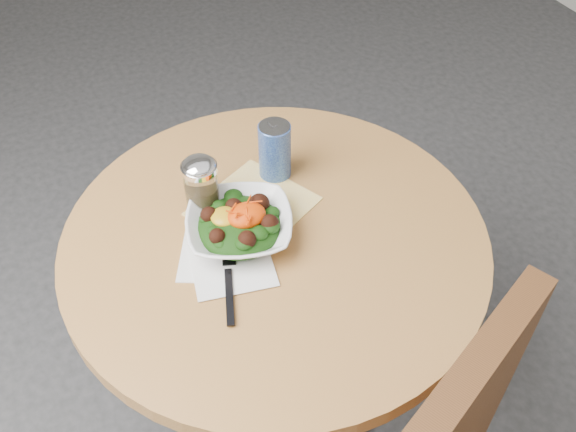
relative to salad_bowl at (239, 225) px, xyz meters
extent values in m
plane|color=#2B2B2E|center=(0.07, -0.03, -0.78)|extent=(6.00, 6.00, 0.00)
cylinder|color=black|center=(0.07, -0.03, -0.77)|extent=(0.52, 0.52, 0.03)
cylinder|color=black|center=(0.07, -0.03, -0.43)|extent=(0.10, 0.10, 0.71)
cylinder|color=#C58D47|center=(0.07, -0.03, -0.05)|extent=(0.90, 0.90, 0.04)
cube|color=#DD9D0B|center=(0.06, 0.07, -0.03)|extent=(0.30, 0.29, 0.00)
cube|color=silver|center=(-0.06, -0.03, -0.03)|extent=(0.22, 0.22, 0.00)
cube|color=silver|center=(-0.05, -0.07, -0.03)|extent=(0.19, 0.19, 0.00)
imported|color=white|center=(0.00, 0.00, 0.00)|extent=(0.28, 0.28, 0.05)
ellipsoid|color=black|center=(0.00, 0.00, -0.01)|extent=(0.18, 0.18, 0.06)
ellipsoid|color=#C39013|center=(-0.03, 0.02, 0.02)|extent=(0.06, 0.06, 0.02)
ellipsoid|color=#F25005|center=(0.01, -0.01, 0.03)|extent=(0.08, 0.07, 0.04)
cube|color=black|center=(-0.08, -0.14, -0.02)|extent=(0.06, 0.13, 0.00)
cube|color=black|center=(-0.04, -0.04, -0.02)|extent=(0.05, 0.08, 0.00)
cylinder|color=silver|center=(-0.04, 0.11, 0.03)|extent=(0.07, 0.07, 0.11)
cylinder|color=olive|center=(-0.04, 0.11, 0.00)|extent=(0.06, 0.06, 0.06)
cylinder|color=white|center=(-0.04, 0.11, 0.09)|extent=(0.08, 0.08, 0.01)
ellipsoid|color=white|center=(-0.04, 0.11, 0.09)|extent=(0.07, 0.07, 0.03)
cylinder|color=navy|center=(0.15, 0.14, 0.04)|extent=(0.07, 0.07, 0.14)
cylinder|color=silver|center=(0.15, 0.14, 0.11)|extent=(0.07, 0.07, 0.00)
cube|color=silver|center=(0.15, 0.15, 0.11)|extent=(0.01, 0.02, 0.00)
camera|label=1|loc=(-0.31, -0.87, 0.96)|focal=40.00mm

